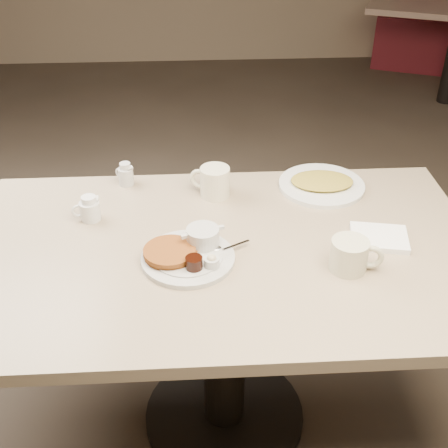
{
  "coord_description": "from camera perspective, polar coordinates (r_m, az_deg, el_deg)",
  "views": [
    {
      "loc": [
        -0.08,
        -1.37,
        1.75
      ],
      "look_at": [
        0.0,
        0.02,
        0.82
      ],
      "focal_mm": 47.06,
      "sensor_mm": 36.0,
      "label": 1
    }
  ],
  "objects": [
    {
      "name": "creamer_right",
      "position": [
        2.02,
        -9.53,
        4.75
      ],
      "size": [
        0.07,
        0.06,
        0.08
      ],
      "color": "#BAB9B6",
      "rests_on": "diner_table"
    },
    {
      "name": "napkin",
      "position": [
        1.78,
        14.83,
        -1.31
      ],
      "size": [
        0.19,
        0.16,
        0.02
      ],
      "color": "white",
      "rests_on": "diner_table"
    },
    {
      "name": "creamer_left",
      "position": [
        1.85,
        -12.94,
        1.43
      ],
      "size": [
        0.09,
        0.07,
        0.08
      ],
      "color": "silver",
      "rests_on": "diner_table"
    },
    {
      "name": "hash_plate",
      "position": [
        2.01,
        9.47,
        3.88
      ],
      "size": [
        0.3,
        0.3,
        0.04
      ],
      "color": "silver",
      "rests_on": "diner_table"
    },
    {
      "name": "coffee_mug_near",
      "position": [
        1.63,
        12.21,
        -2.94
      ],
      "size": [
        0.15,
        0.12,
        0.09
      ],
      "color": "beige",
      "rests_on": "diner_table"
    },
    {
      "name": "coffee_mug_far",
      "position": [
        1.92,
        -0.99,
        4.13
      ],
      "size": [
        0.15,
        0.13,
        0.1
      ],
      "color": "beige",
      "rests_on": "diner_table"
    },
    {
      "name": "main_plate",
      "position": [
        1.64,
        -3.46,
        -2.72
      ],
      "size": [
        0.35,
        0.34,
        0.07
      ],
      "color": "#B9B9B5",
      "rests_on": "diner_table"
    },
    {
      "name": "diner_table",
      "position": [
        1.8,
        0.04,
        -6.73
      ],
      "size": [
        1.5,
        0.9,
        0.75
      ],
      "color": "tan",
      "rests_on": "ground"
    },
    {
      "name": "room",
      "position": [
        1.41,
        0.05,
        19.5
      ],
      "size": [
        7.04,
        8.04,
        2.84
      ],
      "color": "#4C3F33",
      "rests_on": "ground"
    }
  ]
}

